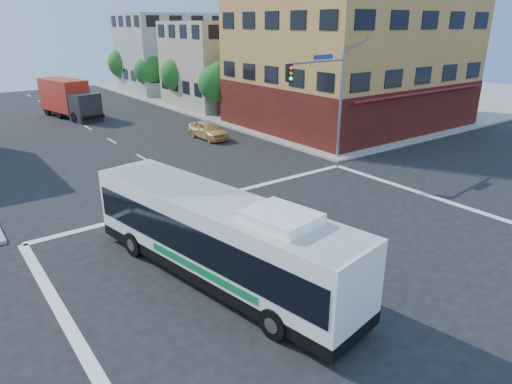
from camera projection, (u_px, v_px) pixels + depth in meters
ground at (344, 268)px, 17.46m from camera, size 120.00×120.00×0.00m
sidewalk_ne at (333, 90)px, 63.31m from camera, size 50.00×50.00×0.15m
corner_building_ne at (351, 58)px, 40.47m from camera, size 18.10×15.44×14.00m
building_east_near at (227, 64)px, 50.94m from camera, size 12.06×10.06×9.00m
building_east_far at (170, 53)px, 61.31m from camera, size 12.06×10.06×10.00m
signal_mast_ne at (325, 88)px, 28.78m from camera, size 7.91×1.13×8.07m
street_tree_a at (218, 81)px, 43.87m from camera, size 3.60×3.60×5.53m
street_tree_b at (179, 72)px, 49.84m from camera, size 3.80×3.80×5.79m
street_tree_c at (149, 69)px, 55.96m from camera, size 3.40×3.40×5.29m
street_tree_d at (124, 61)px, 61.84m from camera, size 4.00×4.00×6.03m
transit_bus at (218, 236)px, 16.21m from camera, size 4.49×11.98×3.47m
box_truck at (69, 100)px, 44.61m from camera, size 3.97×8.38×3.63m
parked_car at (208, 130)px, 36.73m from camera, size 1.75×4.22×1.43m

